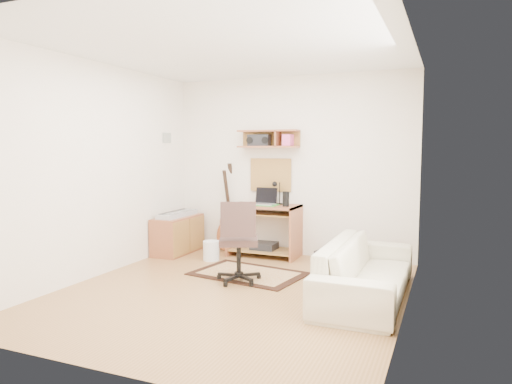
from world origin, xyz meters
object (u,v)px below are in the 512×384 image
at_px(task_chair, 239,241).
at_px(cabinet, 178,235).
at_px(desk, 264,230).
at_px(sofa, 366,260).
at_px(printer, 332,257).

relative_size(task_chair, cabinet, 1.09).
xyz_separation_m(desk, sofa, (1.68, -1.34, 0.02)).
height_order(task_chair, sofa, task_chair).
xyz_separation_m(task_chair, printer, (0.81, 1.29, -0.40)).
distance_m(task_chair, cabinet, 1.83).
bearing_deg(desk, cabinet, -166.95).
bearing_deg(cabinet, task_chair, -35.08).
height_order(cabinet, sofa, sofa).
xyz_separation_m(cabinet, printer, (2.30, 0.25, -0.19)).
bearing_deg(printer, task_chair, -106.66).
bearing_deg(printer, desk, -167.33).
xyz_separation_m(task_chair, sofa, (1.47, 0.00, -0.10)).
height_order(desk, cabinet, desk).
relative_size(cabinet, sofa, 0.45).
distance_m(task_chair, sofa, 1.47).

